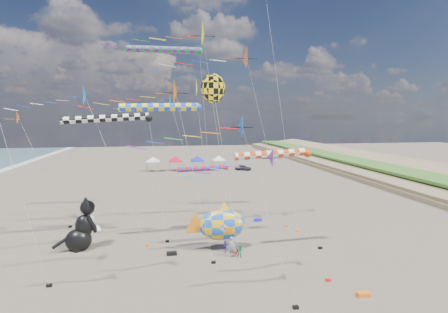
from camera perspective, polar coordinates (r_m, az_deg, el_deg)
name	(u,v)px	position (r m, az deg, el deg)	size (l,w,h in m)	color
delta_kite_0	(192,37)	(35.69, -5.25, 18.78)	(12.37, 2.64, 21.38)	#E5FD0F
delta_kite_1	(238,134)	(20.38, 2.31, 3.72)	(8.89, 1.63, 12.43)	blue
delta_kite_2	(10,122)	(42.88, -31.52, 4.81)	(10.16, 1.54, 12.87)	orange
delta_kite_4	(247,61)	(37.51, 3.84, 15.24)	(13.50, 2.61, 19.48)	#E75416
delta_kite_5	(90,99)	(33.36, -20.97, 8.81)	(10.29, 2.15, 15.14)	blue
delta_kite_6	(164,102)	(44.33, -9.82, 8.69)	(9.84, 1.73, 15.25)	#0F86C9
delta_kite_7	(278,164)	(24.53, 8.77, -1.20)	(9.06, 1.64, 10.16)	#6B1FA8
delta_kite_8	(170,95)	(27.74, -8.81, 9.86)	(9.60, 2.25, 15.25)	#E66202
windsock_0	(276,155)	(30.92, 8.43, 0.31)	(8.37, 0.70, 9.29)	#C03B0D
windsock_1	(110,119)	(33.73, -18.11, 5.83)	(9.37, 0.69, 12.40)	black
windsock_2	(167,50)	(42.79, -9.23, 16.73)	(10.04, 0.84, 20.35)	#188636
windsock_3	(205,169)	(42.18, -3.17, -2.02)	(7.47, 0.68, 6.35)	red
windsock_4	(163,108)	(33.94, -9.87, 7.84)	(9.07, 0.80, 13.50)	blue
angelfish_kite	(211,90)	(32.22, -2.12, 10.86)	(3.74, 3.02, 16.08)	yellow
cat_inflatable	(81,224)	(35.14, -22.33, -10.14)	(3.58, 1.79, 4.84)	black
fish_inflatable	(222,225)	(32.44, -0.40, -11.08)	(5.67, 2.01, 4.57)	blue
person_adult	(232,247)	(31.43, 1.33, -14.55)	(0.65, 0.43, 1.79)	gray
child_green	(240,251)	(31.44, 2.66, -15.21)	(0.54, 0.42, 1.12)	#20854A
child_blue	(225,246)	(32.46, 0.15, -14.47)	(0.66, 0.28, 1.13)	#2E2997
kite_bag_0	(258,220)	(41.86, 5.56, -10.26)	(0.90, 0.44, 0.30)	#1620E2
kite_bag_1	(172,253)	(32.40, -8.54, -15.38)	(0.90, 0.44, 0.30)	black
kite_bag_2	(363,294)	(27.24, 21.81, -20.18)	(0.90, 0.44, 0.30)	#FD6115
tent_row	(186,157)	(80.07, -6.16, -0.07)	(19.20, 4.20, 3.80)	white
parked_car	(243,168)	(80.36, 3.14, -1.82)	(1.50, 3.74, 1.27)	#26262D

